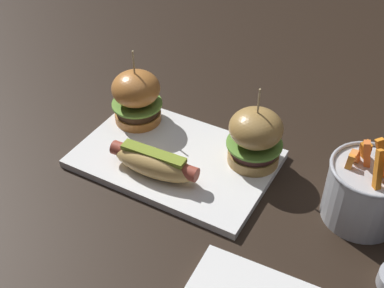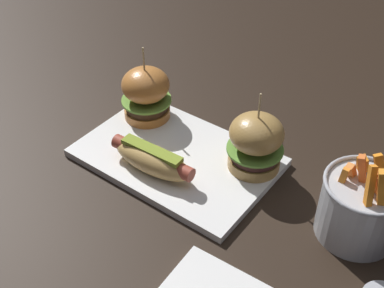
% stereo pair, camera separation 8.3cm
% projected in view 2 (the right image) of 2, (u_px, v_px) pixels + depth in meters
% --- Properties ---
extents(ground_plane, '(3.00, 3.00, 0.00)m').
position_uv_depth(ground_plane, '(177.00, 160.00, 0.88)').
color(ground_plane, black).
extents(platter_main, '(0.34, 0.22, 0.01)m').
position_uv_depth(platter_main, '(177.00, 157.00, 0.88)').
color(platter_main, white).
rests_on(platter_main, ground).
extents(hot_dog, '(0.16, 0.06, 0.05)m').
position_uv_depth(hot_dog, '(152.00, 159.00, 0.82)').
color(hot_dog, tan).
rests_on(hot_dog, platter_main).
extents(slider_left, '(0.09, 0.09, 0.15)m').
position_uv_depth(slider_left, '(146.00, 93.00, 0.93)').
color(slider_left, '#B77033').
rests_on(slider_left, platter_main).
extents(slider_right, '(0.10, 0.10, 0.15)m').
position_uv_depth(slider_right, '(256.00, 142.00, 0.82)').
color(slider_right, '#A37C41').
rests_on(slider_right, platter_main).
extents(fries_bucket, '(0.12, 0.12, 0.15)m').
position_uv_depth(fries_bucket, '(361.00, 207.00, 0.72)').
color(fries_bucket, '#B7BABF').
rests_on(fries_bucket, ground).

